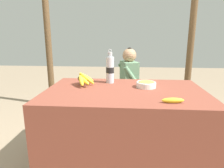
# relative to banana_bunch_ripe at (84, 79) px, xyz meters

# --- Properties ---
(ground_plane) EXTENTS (12.00, 12.00, 0.00)m
(ground_plane) POSITION_rel_banana_bunch_ripe_xyz_m (0.40, -0.14, -0.81)
(ground_plane) COLOR gray
(market_counter) EXTENTS (1.40, 0.90, 0.74)m
(market_counter) POSITION_rel_banana_bunch_ripe_xyz_m (0.40, -0.14, -0.44)
(market_counter) COLOR brown
(market_counter) RESTS_ON ground_plane
(banana_bunch_ripe) EXTENTS (0.17, 0.28, 0.14)m
(banana_bunch_ripe) POSITION_rel_banana_bunch_ripe_xyz_m (0.00, 0.00, 0.00)
(banana_bunch_ripe) COLOR #4C381E
(banana_bunch_ripe) RESTS_ON market_counter
(serving_bowl) EXTENTS (0.18, 0.18, 0.05)m
(serving_bowl) POSITION_rel_banana_bunch_ripe_xyz_m (0.59, -0.04, -0.03)
(serving_bowl) COLOR white
(serving_bowl) RESTS_ON market_counter
(water_bottle) EXTENTS (0.08, 0.08, 0.34)m
(water_bottle) POSITION_rel_banana_bunch_ripe_xyz_m (0.24, 0.12, 0.07)
(water_bottle) COLOR silver
(water_bottle) RESTS_ON market_counter
(loose_banana_front) EXTENTS (0.16, 0.05, 0.04)m
(loose_banana_front) POSITION_rel_banana_bunch_ripe_xyz_m (0.75, -0.46, -0.05)
(loose_banana_front) COLOR yellow
(loose_banana_front) RESTS_ON market_counter
(wooden_bench) EXTENTS (1.43, 0.32, 0.39)m
(wooden_bench) POSITION_rel_banana_bunch_ripe_xyz_m (0.25, 1.06, -0.48)
(wooden_bench) COLOR brown
(wooden_bench) RESTS_ON ground_plane
(seated_vendor) EXTENTS (0.46, 0.43, 1.05)m
(seated_vendor) POSITION_rel_banana_bunch_ripe_xyz_m (0.40, 1.02, -0.21)
(seated_vendor) COLOR #473828
(seated_vendor) RESTS_ON ground_plane
(banana_bunch_green) EXTENTS (0.14, 0.27, 0.11)m
(banana_bunch_green) POSITION_rel_banana_bunch_ripe_xyz_m (-0.11, 1.06, -0.36)
(banana_bunch_green) COLOR #4C381E
(banana_bunch_green) RESTS_ON wooden_bench
(support_post_near) EXTENTS (0.10, 0.10, 2.49)m
(support_post_near) POSITION_rel_banana_bunch_ripe_xyz_m (-0.91, 1.46, 0.44)
(support_post_near) COLOR brown
(support_post_near) RESTS_ON ground_plane
(support_post_far) EXTENTS (0.10, 0.10, 2.49)m
(support_post_far) POSITION_rel_banana_bunch_ripe_xyz_m (1.41, 1.46, 0.44)
(support_post_far) COLOR brown
(support_post_far) RESTS_ON ground_plane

